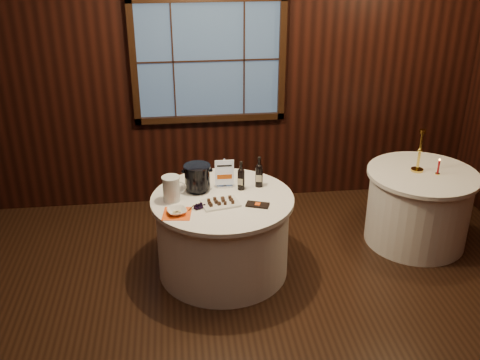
{
  "coord_description": "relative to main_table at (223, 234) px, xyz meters",
  "views": [
    {
      "loc": [
        -0.37,
        -3.43,
        3.06
      ],
      "look_at": [
        0.15,
        0.9,
        0.98
      ],
      "focal_mm": 42.0,
      "sensor_mm": 36.0,
      "label": 1
    }
  ],
  "objects": [
    {
      "name": "brass_candlestick",
      "position": [
        1.95,
        0.34,
        0.54
      ],
      "size": [
        0.12,
        0.12,
        0.43
      ],
      "color": "gold",
      "rests_on": "side_table"
    },
    {
      "name": "chocolate_plate",
      "position": [
        -0.03,
        -0.13,
        0.4
      ],
      "size": [
        0.35,
        0.27,
        0.05
      ],
      "rotation": [
        0.0,
        0.0,
        0.21
      ],
      "color": "white",
      "rests_on": "main_table"
    },
    {
      "name": "ice_bucket",
      "position": [
        -0.21,
        0.16,
        0.51
      ],
      "size": [
        0.25,
        0.25,
        0.25
      ],
      "color": "black",
      "rests_on": "main_table"
    },
    {
      "name": "orange_napkin",
      "position": [
        -0.41,
        -0.26,
        0.38
      ],
      "size": [
        0.26,
        0.26,
        0.0
      ],
      "primitive_type": "cube",
      "rotation": [
        0.0,
        0.0,
        -0.13
      ],
      "color": "#FF5715",
      "rests_on": "main_table"
    },
    {
      "name": "glass_pitcher",
      "position": [
        -0.44,
        -0.01,
        0.5
      ],
      "size": [
        0.21,
        0.16,
        0.23
      ],
      "rotation": [
        0.0,
        0.0,
        0.13
      ],
      "color": "silver",
      "rests_on": "main_table"
    },
    {
      "name": "side_table",
      "position": [
        2.0,
        0.3,
        0.0
      ],
      "size": [
        1.08,
        1.08,
        0.77
      ],
      "color": "white",
      "rests_on": "ground"
    },
    {
      "name": "ground",
      "position": [
        0.0,
        -1.0,
        -0.39
      ],
      "size": [
        6.0,
        6.0,
        0.0
      ],
      "primitive_type": "plane",
      "color": "black",
      "rests_on": "ground"
    },
    {
      "name": "sign_stand",
      "position": [
        0.04,
        0.21,
        0.48
      ],
      "size": [
        0.17,
        0.08,
        0.28
      ],
      "rotation": [
        0.0,
        0.0,
        -0.01
      ],
      "color": "#B7B6BE",
      "rests_on": "main_table"
    },
    {
      "name": "red_candle",
      "position": [
        2.12,
        0.24,
        0.45
      ],
      "size": [
        0.04,
        0.04,
        0.16
      ],
      "color": "gold",
      "rests_on": "side_table"
    },
    {
      "name": "chocolate_box",
      "position": [
        0.29,
        -0.19,
        0.39
      ],
      "size": [
        0.22,
        0.16,
        0.02
      ],
      "primitive_type": "cube",
      "rotation": [
        0.0,
        0.0,
        -0.35
      ],
      "color": "black",
      "rests_on": "main_table"
    },
    {
      "name": "back_wall",
      "position": [
        0.0,
        1.48,
        1.16
      ],
      "size": [
        6.0,
        0.1,
        3.0
      ],
      "color": "black",
      "rests_on": "ground"
    },
    {
      "name": "grape_bunch",
      "position": [
        -0.21,
        -0.19,
        0.4
      ],
      "size": [
        0.18,
        0.11,
        0.04
      ],
      "rotation": [
        0.0,
        0.0,
        0.4
      ],
      "color": "black",
      "rests_on": "main_table"
    },
    {
      "name": "main_table",
      "position": [
        0.0,
        0.0,
        0.0
      ],
      "size": [
        1.28,
        1.28,
        0.77
      ],
      "color": "white",
      "rests_on": "ground"
    },
    {
      "name": "port_bottle_right",
      "position": [
        0.36,
        0.19,
        0.51
      ],
      "size": [
        0.07,
        0.08,
        0.29
      ],
      "rotation": [
        0.0,
        0.0,
        -0.2
      ],
      "color": "black",
      "rests_on": "main_table"
    },
    {
      "name": "port_bottle_left",
      "position": [
        0.19,
        0.14,
        0.5
      ],
      "size": [
        0.07,
        0.08,
        0.27
      ],
      "rotation": [
        0.0,
        0.0,
        -0.4
      ],
      "color": "black",
      "rests_on": "main_table"
    },
    {
      "name": "cracker_bowl",
      "position": [
        -0.41,
        -0.26,
        0.41
      ],
      "size": [
        0.19,
        0.19,
        0.04
      ],
      "primitive_type": "imported",
      "rotation": [
        0.0,
        0.0,
        0.2
      ],
      "color": "white",
      "rests_on": "orange_napkin"
    }
  ]
}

